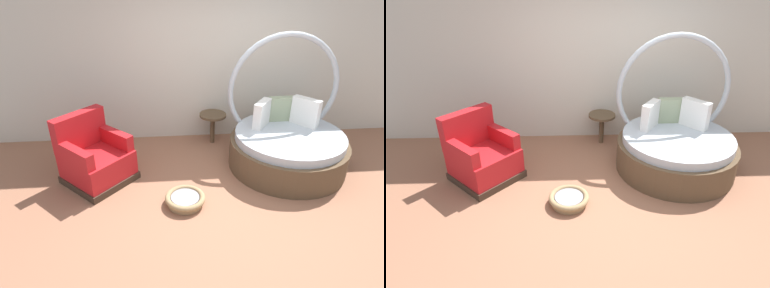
# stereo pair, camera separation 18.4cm
# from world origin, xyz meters

# --- Properties ---
(ground_plane) EXTENTS (8.00, 8.00, 0.02)m
(ground_plane) POSITION_xyz_m (0.00, 0.00, -0.01)
(ground_plane) COLOR #936047
(back_wall) EXTENTS (8.00, 0.12, 2.85)m
(back_wall) POSITION_xyz_m (0.00, 2.05, 1.43)
(back_wall) COLOR beige
(back_wall) RESTS_ON ground_plane
(round_daybed) EXTENTS (1.69, 1.69, 1.88)m
(round_daybed) POSITION_xyz_m (0.99, 0.93, 0.38)
(round_daybed) COLOR brown
(round_daybed) RESTS_ON ground_plane
(red_armchair) EXTENTS (1.13, 1.13, 0.94)m
(red_armchair) POSITION_xyz_m (-1.77, 0.74, 0.33)
(red_armchair) COLOR #38281E
(red_armchair) RESTS_ON ground_plane
(pet_basket) EXTENTS (0.51, 0.51, 0.13)m
(pet_basket) POSITION_xyz_m (-0.58, 0.07, 0.07)
(pet_basket) COLOR #9E7F56
(pet_basket) RESTS_ON ground_plane
(side_table) EXTENTS (0.44, 0.44, 0.52)m
(side_table) POSITION_xyz_m (-0.01, 1.71, 0.43)
(side_table) COLOR brown
(side_table) RESTS_ON ground_plane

